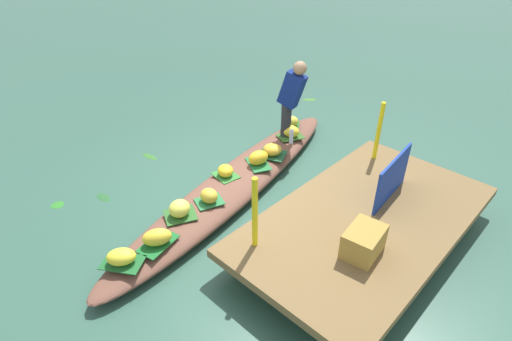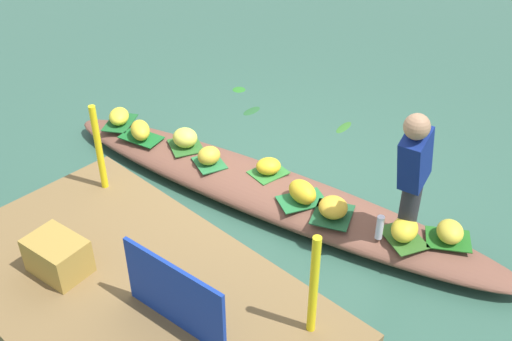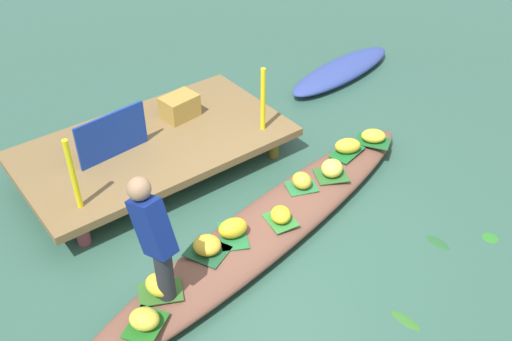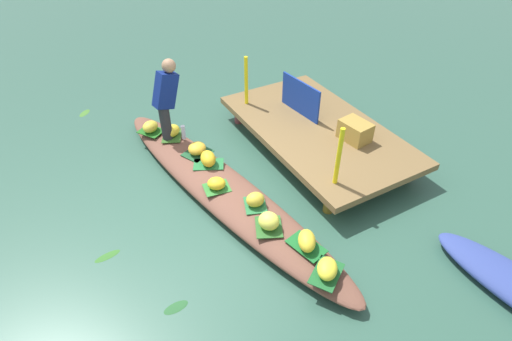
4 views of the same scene
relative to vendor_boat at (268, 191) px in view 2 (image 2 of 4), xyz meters
name	(u,v)px [view 2 (image 2 of 4)]	position (x,y,z in m)	size (l,w,h in m)	color
canal_water	(267,201)	(0.00, 0.00, -0.12)	(40.00, 40.00, 0.00)	#305848
dock_platform	(134,293)	(-0.31, 1.82, 0.20)	(3.20, 1.80, 0.38)	brown
vendor_boat	(268,191)	(0.00, 0.00, 0.00)	(4.89, 0.76, 0.24)	brown
leaf_mat_0	(268,172)	(0.09, -0.10, 0.13)	(0.34, 0.27, 0.01)	#317C31
banana_bunch_0	(268,166)	(0.09, -0.10, 0.20)	(0.24, 0.21, 0.15)	yellow
leaf_mat_1	(141,137)	(1.50, 0.35, 0.13)	(0.44, 0.26, 0.01)	#186529
banana_bunch_1	(140,130)	(1.50, 0.35, 0.22)	(0.31, 0.20, 0.18)	yellow
leaf_mat_2	(403,238)	(-1.39, -0.18, 0.13)	(0.39, 0.28, 0.01)	#316022
banana_bunch_2	(405,229)	(-1.39, -0.18, 0.22)	(0.28, 0.22, 0.19)	yellow
leaf_mat_3	(302,200)	(-0.44, 0.02, 0.13)	(0.42, 0.27, 0.01)	#236F38
banana_bunch_3	(302,192)	(-0.44, 0.02, 0.23)	(0.30, 0.21, 0.20)	gold
leaf_mat_4	(209,163)	(0.62, 0.18, 0.13)	(0.33, 0.27, 0.01)	#28733C
banana_bunch_4	(209,156)	(0.62, 0.18, 0.22)	(0.23, 0.21, 0.18)	gold
leaf_mat_5	(120,123)	(1.92, 0.32, 0.13)	(0.42, 0.28, 0.01)	#1C5C29
banana_bunch_5	(119,116)	(1.92, 0.32, 0.21)	(0.30, 0.21, 0.16)	yellow
leaf_mat_6	(186,146)	(1.03, 0.13, 0.13)	(0.36, 0.31, 0.01)	#2C6227
banana_bunch_6	(185,138)	(1.03, 0.13, 0.23)	(0.26, 0.24, 0.20)	#E9E451
leaf_mat_7	(448,239)	(-1.68, -0.42, 0.13)	(0.37, 0.29, 0.01)	#1E611C
banana_bunch_7	(450,232)	(-1.68, -0.42, 0.21)	(0.26, 0.22, 0.17)	gold
leaf_mat_8	(332,215)	(-0.77, -0.01, 0.13)	(0.38, 0.33, 0.01)	#1C4F2C
banana_bunch_8	(333,207)	(-0.77, -0.01, 0.21)	(0.27, 0.26, 0.17)	gold
vendor_person	(414,169)	(-1.37, -0.19, 0.82)	(0.26, 0.45, 1.24)	#28282D
water_bottle	(380,227)	(-1.23, -0.04, 0.24)	(0.06, 0.06, 0.23)	silver
market_banner	(174,295)	(-0.81, 1.82, 0.54)	(0.88, 0.03, 0.55)	navy
railing_post_west	(314,286)	(-1.51, 1.22, 0.67)	(0.06, 0.06, 0.82)	yellow
railing_post_east	(99,148)	(0.89, 1.22, 0.67)	(0.06, 0.06, 0.82)	yellow
produce_crate	(58,256)	(0.23, 2.08, 0.41)	(0.44, 0.32, 0.29)	#A28137
drifting_plant_0	(252,111)	(1.35, -1.19, -0.12)	(0.27, 0.12, 0.01)	#24592B
drifting_plant_2	(344,127)	(0.30, -1.65, -0.12)	(0.31, 0.10, 0.01)	#316A25
drifting_plant_3	(239,89)	(1.86, -1.48, -0.12)	(0.17, 0.17, 0.01)	#2A7726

